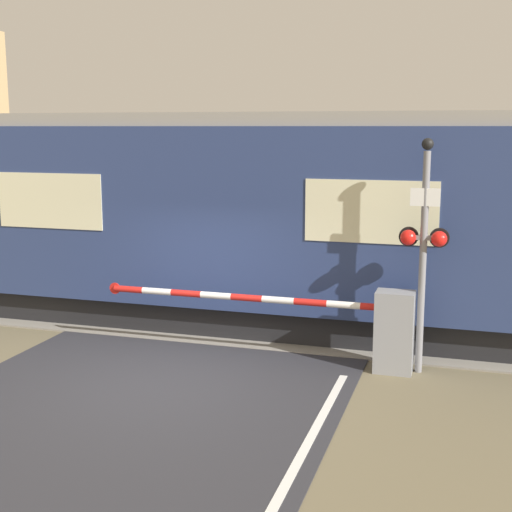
# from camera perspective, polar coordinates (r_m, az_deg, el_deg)

# --- Properties ---
(ground_plane) EXTENTS (80.00, 80.00, 0.00)m
(ground_plane) POSITION_cam_1_polar(r_m,az_deg,el_deg) (11.11, -7.50, -9.91)
(ground_plane) COLOR #6B6047
(track_bed) EXTENTS (36.00, 3.20, 0.13)m
(track_bed) POSITION_cam_1_polar(r_m,az_deg,el_deg) (14.19, -1.67, -5.22)
(track_bed) COLOR gray
(track_bed) RESTS_ON ground_plane
(train) EXTENTS (21.78, 2.78, 4.07)m
(train) POSITION_cam_1_polar(r_m,az_deg,el_deg) (15.10, -13.26, 3.42)
(train) COLOR black
(train) RESTS_ON ground_plane
(crossing_barrier) EXTENTS (5.27, 0.44, 1.30)m
(crossing_barrier) POSITION_cam_1_polar(r_m,az_deg,el_deg) (11.47, 9.21, -5.58)
(crossing_barrier) COLOR gray
(crossing_barrier) RESTS_ON ground_plane
(signal_post) EXTENTS (0.76, 0.26, 3.66)m
(signal_post) POSITION_cam_1_polar(r_m,az_deg,el_deg) (11.20, 13.25, 1.02)
(signal_post) COLOR gray
(signal_post) RESTS_ON ground_plane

